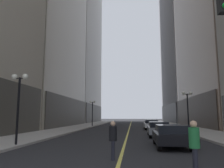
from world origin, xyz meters
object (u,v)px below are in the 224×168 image
object	(u,v)px
car_grey	(158,128)
street_lamp_left_near	(19,93)
street_lamp_right_mid	(187,103)
pedestrian_in_green_parka	(194,143)
street_lamp_left_far	(92,108)
pedestrian_in_black_coat	(113,137)
car_white	(151,124)
car_black	(171,135)

from	to	relation	value
car_grey	street_lamp_left_near	world-z (taller)	street_lamp_left_near
street_lamp_left_near	street_lamp_right_mid	xyz separation A→B (m)	(12.80, 11.41, 0.00)
car_grey	street_lamp_left_near	xyz separation A→B (m)	(-9.21, -7.61, 2.54)
pedestrian_in_green_parka	street_lamp_left_far	size ratio (longest dim) A/B	0.38
street_lamp_left_far	pedestrian_in_green_parka	bearing A→B (deg)	-73.67
pedestrian_in_black_coat	car_grey	bearing A→B (deg)	74.14
car_grey	street_lamp_left_near	bearing A→B (deg)	-140.44
street_lamp_left_near	street_lamp_left_far	size ratio (longest dim) A/B	1.00
car_white	street_lamp_right_mid	world-z (taller)	street_lamp_right_mid
car_grey	street_lamp_right_mid	bearing A→B (deg)	46.68
street_lamp_left_near	street_lamp_right_mid	world-z (taller)	same
street_lamp_right_mid	car_black	bearing A→B (deg)	-108.56
street_lamp_right_mid	car_white	bearing A→B (deg)	115.74
car_black	street_lamp_left_near	bearing A→B (deg)	-175.73
pedestrian_in_green_parka	street_lamp_left_far	distance (m)	31.80
street_lamp_left_near	car_black	bearing A→B (deg)	4.27
car_black	pedestrian_in_green_parka	xyz separation A→B (m)	(-0.28, -6.15, 0.27)
car_grey	car_black	bearing A→B (deg)	-90.11
car_black	street_lamp_right_mid	world-z (taller)	street_lamp_right_mid
street_lamp_left_near	street_lamp_right_mid	size ratio (longest dim) A/B	1.00
pedestrian_in_black_coat	street_lamp_left_far	size ratio (longest dim) A/B	0.36
car_black	pedestrian_in_green_parka	distance (m)	6.16
car_grey	pedestrian_in_black_coat	distance (m)	11.37
pedestrian_in_green_parka	street_lamp_left_far	bearing A→B (deg)	106.33
car_grey	pedestrian_in_green_parka	world-z (taller)	pedestrian_in_green_parka
street_lamp_left_near	street_lamp_left_far	world-z (taller)	same
street_lamp_left_near	street_lamp_left_far	distance (m)	24.98
car_black	street_lamp_left_far	world-z (taller)	street_lamp_left_far
pedestrian_in_black_coat	car_black	bearing A→B (deg)	52.34
car_black	car_white	bearing A→B (deg)	89.26
car_white	street_lamp_right_mid	distance (m)	8.17
street_lamp_left_far	street_lamp_right_mid	bearing A→B (deg)	-46.67
car_grey	street_lamp_right_mid	world-z (taller)	street_lamp_right_mid
street_lamp_left_near	car_grey	bearing A→B (deg)	39.56
car_white	pedestrian_in_black_coat	xyz separation A→B (m)	(-3.32, -21.73, 0.21)
car_grey	pedestrian_in_black_coat	world-z (taller)	pedestrian_in_black_coat
pedestrian_in_green_parka	street_lamp_left_near	size ratio (longest dim) A/B	0.38
pedestrian_in_black_coat	street_lamp_left_near	world-z (taller)	street_lamp_left_near
pedestrian_in_black_coat	street_lamp_left_far	distance (m)	29.05
car_white	street_lamp_left_far	bearing A→B (deg)	145.11
car_black	pedestrian_in_green_parka	size ratio (longest dim) A/B	2.53
car_white	street_lamp_left_near	distance (m)	20.84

